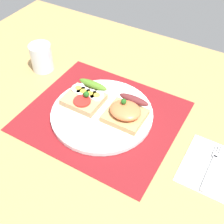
# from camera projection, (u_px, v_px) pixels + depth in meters

# --- Properties ---
(ground_plane) EXTENTS (1.20, 0.90, 0.03)m
(ground_plane) POSITION_uv_depth(u_px,v_px,m) (102.00, 120.00, 0.78)
(ground_plane) COLOR tan
(placemat) EXTENTS (0.39, 0.34, 0.00)m
(placemat) POSITION_uv_depth(u_px,v_px,m) (102.00, 116.00, 0.77)
(placemat) COLOR maroon
(placemat) RESTS_ON ground_plane
(plate) EXTENTS (0.26, 0.26, 0.01)m
(plate) POSITION_uv_depth(u_px,v_px,m) (102.00, 114.00, 0.77)
(plate) COLOR white
(plate) RESTS_ON placemat
(sandwich_egg_tomato) EXTENTS (0.10, 0.10, 0.04)m
(sandwich_egg_tomato) POSITION_uv_depth(u_px,v_px,m) (86.00, 96.00, 0.78)
(sandwich_egg_tomato) COLOR tan
(sandwich_egg_tomato) RESTS_ON plate
(sandwich_salmon) EXTENTS (0.10, 0.10, 0.05)m
(sandwich_salmon) POSITION_uv_depth(u_px,v_px,m) (126.00, 111.00, 0.74)
(sandwich_salmon) COLOR tan
(sandwich_salmon) RESTS_ON plate
(napkin) EXTENTS (0.14, 0.15, 0.01)m
(napkin) POSITION_uv_depth(u_px,v_px,m) (215.00, 169.00, 0.65)
(napkin) COLOR white
(napkin) RESTS_ON ground_plane
(fork) EXTENTS (0.02, 0.14, 0.00)m
(fork) POSITION_uv_depth(u_px,v_px,m) (212.00, 165.00, 0.66)
(fork) COLOR #B7B7BC
(fork) RESTS_ON napkin
(drinking_glass) EXTENTS (0.06, 0.06, 0.08)m
(drinking_glass) POSITION_uv_depth(u_px,v_px,m) (42.00, 57.00, 0.89)
(drinking_glass) COLOR silver
(drinking_glass) RESTS_ON ground_plane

